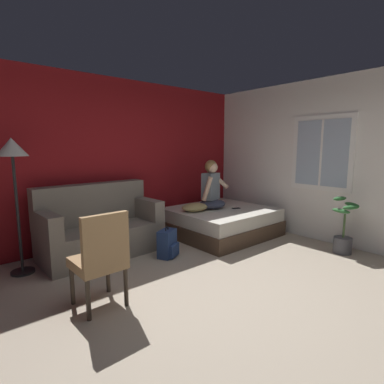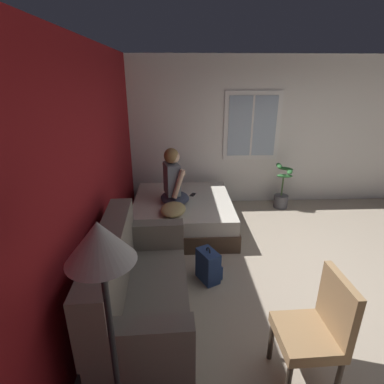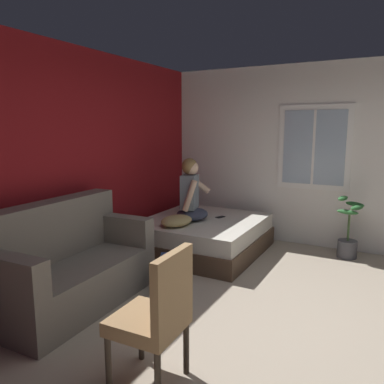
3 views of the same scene
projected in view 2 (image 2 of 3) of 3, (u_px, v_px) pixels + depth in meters
name	position (u px, v px, depth m)	size (l,w,h in m)	color
ground_plane	(328.00, 288.00, 3.55)	(40.00, 40.00, 0.00)	tan
wall_back_accent	(81.00, 185.00, 2.94)	(10.34, 0.16, 2.70)	maroon
wall_side_with_window	(271.00, 132.00, 5.61)	(0.19, 6.67, 2.70)	silver
bed	(183.00, 213.00, 4.91)	(1.72, 1.60, 0.48)	#4C3828
couch	(138.00, 293.00, 2.88)	(1.73, 0.88, 1.04)	slate
side_chair	(317.00, 327.00, 2.32)	(0.47, 0.47, 0.98)	#382D23
person_seated	(173.00, 181.00, 4.59)	(0.62, 0.56, 0.88)	#383D51
backpack	(209.00, 266.00, 3.63)	(0.35, 0.33, 0.46)	navy
throw_pillow	(173.00, 209.00, 4.32)	(0.48, 0.36, 0.14)	tan
cell_phone	(193.00, 195.00, 5.02)	(0.07, 0.14, 0.01)	black
floor_lamp	(103.00, 269.00, 1.53)	(0.36, 0.36, 1.70)	black
potted_plant	(282.00, 192.00, 5.62)	(0.39, 0.37, 0.85)	#4C4C51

